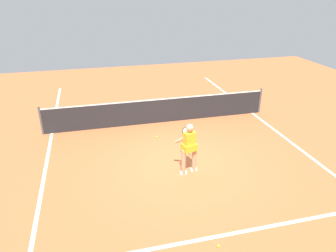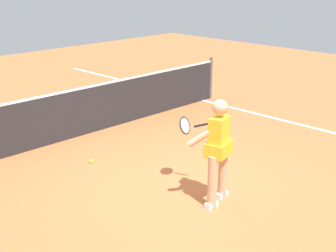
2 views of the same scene
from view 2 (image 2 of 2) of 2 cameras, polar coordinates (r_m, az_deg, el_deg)
The scene contains 5 objects.
ground_plane at distance 7.36m, azimuth 2.09°, elevation -7.66°, with size 25.70×25.70×0.00m, color #C66638.
sideline_right_marking at distance 10.52m, azimuth 17.39°, elevation -0.28°, with size 0.10×17.77×0.01m, color white.
court_net at distance 9.46m, azimuth -12.13°, elevation 1.27°, with size 8.85×0.08×1.08m.
tennis_player at distance 6.70m, azimuth 5.90°, elevation -2.56°, with size 0.67×1.06×1.55m.
tennis_ball_far at distance 8.40m, azimuth -9.23°, elevation -4.21°, with size 0.07×0.07×0.07m, color #D1E533.
Camera 2 is at (-4.87, -4.46, 3.26)m, focal length 50.68 mm.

